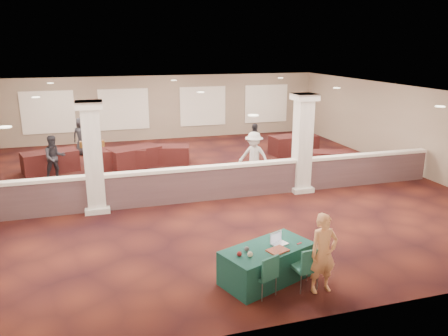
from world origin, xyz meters
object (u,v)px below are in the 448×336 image
object	(u,v)px
conf_chair_main	(307,265)
far_table_back_right	(293,145)
conf_chair_side	(266,272)
far_table_back_center	(167,155)
attendee_a	(54,157)
attendee_b	(254,156)
near_table	(267,263)
far_table_front_left	(122,158)
far_table_front_center	(135,157)
attendee_d	(82,136)
far_table_front_right	(332,159)
attendee_c	(254,142)
far_table_back_left	(50,162)
woman	(323,253)

from	to	relation	value
conf_chair_main	far_table_back_right	distance (m)	11.24
conf_chair_side	far_table_back_center	size ratio (longest dim) A/B	0.49
attendee_a	attendee_b	bearing A→B (deg)	-35.76
far_table_back_center	far_table_back_right	bearing A→B (deg)	0.00
near_table	far_table_front_left	xyz separation A→B (m)	(-2.30, 9.50, 0.02)
far_table_back_center	far_table_front_center	bearing A→B (deg)	-171.47
conf_chair_main	near_table	bearing A→B (deg)	130.80
conf_chair_main	attendee_d	size ratio (longest dim) A/B	0.55
far_table_front_center	far_table_front_right	world-z (taller)	far_table_front_center
far_table_front_right	far_table_back_center	size ratio (longest dim) A/B	0.92
attendee_c	attendee_d	xyz separation A→B (m)	(-6.89, 3.00, 0.05)
conf_chair_side	attendee_b	xyz separation A→B (m)	(2.34, 7.09, 0.36)
far_table_front_left	attendee_a	world-z (taller)	attendee_a
near_table	far_table_back_right	distance (m)	10.98
attendee_d	far_table_back_left	bearing A→B (deg)	83.06
conf_chair_side	far_table_back_left	distance (m)	11.30
far_table_back_center	far_table_back_left	bearing A→B (deg)	180.00
woman	attendee_c	xyz separation A→B (m)	(2.21, 9.84, -0.03)
conf_chair_side	far_table_front_right	xyz separation A→B (m)	(5.89, 7.77, -0.18)
far_table_front_right	attendee_c	distance (m)	3.24
far_table_front_center	attendee_a	world-z (taller)	attendee_a
far_table_front_left	attendee_a	size ratio (longest dim) A/B	1.19
near_table	far_table_front_right	xyz separation A→B (m)	(5.64, 7.19, -0.03)
woman	far_table_back_center	xyz separation A→B (m)	(-1.35, 10.40, -0.45)
far_table_front_center	far_table_back_center	distance (m)	1.35
attendee_b	far_table_back_left	bearing A→B (deg)	-163.51
attendee_d	attendee_c	bearing A→B (deg)	174.59
attendee_a	attendee_b	distance (m)	7.12
near_table	woman	size ratio (longest dim) A/B	1.17
attendee_a	conf_chair_side	bearing A→B (deg)	-82.42
attendee_a	conf_chair_main	bearing A→B (deg)	-78.26
far_table_front_left	attendee_d	world-z (taller)	attendee_d
woman	attendee_a	size ratio (longest dim) A/B	1.01
conf_chair_side	far_table_front_right	bearing A→B (deg)	31.80
far_table_front_right	attendee_c	bearing A→B (deg)	142.58
far_table_back_center	attendee_a	distance (m)	4.36
conf_chair_side	far_table_back_right	world-z (taller)	conf_chair_side
far_table_back_center	far_table_front_left	bearing A→B (deg)	-173.78
far_table_back_left	attendee_c	distance (m)	8.07
far_table_back_center	attendee_b	distance (m)	4.12
far_table_front_right	near_table	bearing A→B (deg)	-128.08
attendee_b	attendee_d	world-z (taller)	attendee_b
far_table_back_right	attendee_c	distance (m)	2.16
conf_chair_main	far_table_front_right	size ratio (longest dim) A/B	0.56
far_table_front_right	attendee_d	bearing A→B (deg)	152.32
near_table	conf_chair_side	bearing A→B (deg)	-134.65
far_table_back_right	attendee_d	world-z (taller)	attendee_d
far_table_front_left	far_table_back_center	bearing A→B (deg)	6.22
near_table	attendee_b	bearing A→B (deg)	50.98
far_table_front_right	attendee_d	size ratio (longest dim) A/B	0.98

